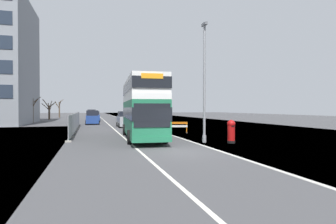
{
  "coord_description": "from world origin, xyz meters",
  "views": [
    {
      "loc": [
        -5.12,
        -15.04,
        2.49
      ],
      "look_at": [
        0.55,
        5.09,
        2.2
      ],
      "focal_mm": 29.63,
      "sensor_mm": 36.0,
      "label": 1
    }
  ],
  "objects_px": {
    "lamppost_foreground": "(204,86)",
    "roadworks_barrier": "(179,126)",
    "red_pillar_postbox": "(231,130)",
    "car_receding_mid": "(92,118)",
    "car_far_side": "(92,115)",
    "car_receding_far": "(95,117)",
    "double_decker_bus": "(142,107)",
    "car_oncoming_near": "(125,120)"
  },
  "relations": [
    {
      "from": "roadworks_barrier",
      "to": "car_receding_mid",
      "type": "bearing_deg",
      "value": 114.33
    },
    {
      "from": "car_oncoming_near",
      "to": "car_far_side",
      "type": "xyz_separation_m",
      "value": [
        -4.18,
        23.54,
        0.05
      ]
    },
    {
      "from": "roadworks_barrier",
      "to": "car_receding_mid",
      "type": "distance_m",
      "value": 19.84
    },
    {
      "from": "lamppost_foreground",
      "to": "car_far_side",
      "type": "relative_size",
      "value": 2.03
    },
    {
      "from": "red_pillar_postbox",
      "to": "car_receding_far",
      "type": "height_order",
      "value": "car_receding_far"
    },
    {
      "from": "double_decker_bus",
      "to": "roadworks_barrier",
      "type": "distance_m",
      "value": 6.1
    },
    {
      "from": "car_receding_mid",
      "to": "car_far_side",
      "type": "height_order",
      "value": "car_far_side"
    },
    {
      "from": "car_oncoming_near",
      "to": "car_receding_far",
      "type": "xyz_separation_m",
      "value": [
        -3.69,
        16.64,
        -0.06
      ]
    },
    {
      "from": "lamppost_foreground",
      "to": "roadworks_barrier",
      "type": "distance_m",
      "value": 8.43
    },
    {
      "from": "double_decker_bus",
      "to": "lamppost_foreground",
      "type": "xyz_separation_m",
      "value": [
        3.87,
        -3.89,
        1.54
      ]
    },
    {
      "from": "red_pillar_postbox",
      "to": "car_oncoming_near",
      "type": "distance_m",
      "value": 19.74
    },
    {
      "from": "roadworks_barrier",
      "to": "car_far_side",
      "type": "distance_m",
      "value": 35.02
    },
    {
      "from": "car_receding_mid",
      "to": "lamppost_foreground",
      "type": "bearing_deg",
      "value": -73.48
    },
    {
      "from": "car_oncoming_near",
      "to": "car_receding_mid",
      "type": "height_order",
      "value": "car_receding_mid"
    },
    {
      "from": "car_far_side",
      "to": "car_oncoming_near",
      "type": "bearing_deg",
      "value": -79.92
    },
    {
      "from": "double_decker_bus",
      "to": "roadworks_barrier",
      "type": "height_order",
      "value": "double_decker_bus"
    },
    {
      "from": "red_pillar_postbox",
      "to": "car_receding_mid",
      "type": "bearing_deg",
      "value": 109.36
    },
    {
      "from": "red_pillar_postbox",
      "to": "car_oncoming_near",
      "type": "height_order",
      "value": "car_oncoming_near"
    },
    {
      "from": "lamppost_foreground",
      "to": "car_receding_far",
      "type": "xyz_separation_m",
      "value": [
        -7.17,
        34.86,
        -3.16
      ]
    },
    {
      "from": "roadworks_barrier",
      "to": "lamppost_foreground",
      "type": "bearing_deg",
      "value": -93.92
    },
    {
      "from": "car_receding_mid",
      "to": "car_receding_far",
      "type": "xyz_separation_m",
      "value": [
        0.47,
        9.08,
        -0.08
      ]
    },
    {
      "from": "car_receding_far",
      "to": "car_oncoming_near",
      "type": "bearing_deg",
      "value": -77.51
    },
    {
      "from": "red_pillar_postbox",
      "to": "roadworks_barrier",
      "type": "bearing_deg",
      "value": 97.87
    },
    {
      "from": "double_decker_bus",
      "to": "car_receding_mid",
      "type": "height_order",
      "value": "double_decker_bus"
    },
    {
      "from": "car_oncoming_near",
      "to": "car_far_side",
      "type": "relative_size",
      "value": 1.07
    },
    {
      "from": "lamppost_foreground",
      "to": "car_receding_far",
      "type": "height_order",
      "value": "lamppost_foreground"
    },
    {
      "from": "double_decker_bus",
      "to": "lamppost_foreground",
      "type": "distance_m",
      "value": 5.7
    },
    {
      "from": "lamppost_foreground",
      "to": "car_receding_mid",
      "type": "distance_m",
      "value": 27.07
    },
    {
      "from": "roadworks_barrier",
      "to": "car_receding_far",
      "type": "xyz_separation_m",
      "value": [
        -7.7,
        27.15,
        0.22
      ]
    },
    {
      "from": "roadworks_barrier",
      "to": "red_pillar_postbox",
      "type": "bearing_deg",
      "value": -82.13
    },
    {
      "from": "roadworks_barrier",
      "to": "car_receding_far",
      "type": "height_order",
      "value": "car_receding_far"
    },
    {
      "from": "roadworks_barrier",
      "to": "car_receding_mid",
      "type": "relative_size",
      "value": 0.47
    },
    {
      "from": "lamppost_foreground",
      "to": "car_oncoming_near",
      "type": "distance_m",
      "value": 18.8
    },
    {
      "from": "red_pillar_postbox",
      "to": "car_receding_mid",
      "type": "relative_size",
      "value": 0.43
    },
    {
      "from": "car_oncoming_near",
      "to": "car_receding_mid",
      "type": "bearing_deg",
      "value": 118.78
    },
    {
      "from": "red_pillar_postbox",
      "to": "car_receding_mid",
      "type": "distance_m",
      "value": 28.21
    },
    {
      "from": "car_oncoming_near",
      "to": "car_receding_mid",
      "type": "distance_m",
      "value": 8.64
    },
    {
      "from": "roadworks_barrier",
      "to": "car_far_side",
      "type": "height_order",
      "value": "car_far_side"
    },
    {
      "from": "red_pillar_postbox",
      "to": "car_far_side",
      "type": "height_order",
      "value": "car_far_side"
    },
    {
      "from": "lamppost_foreground",
      "to": "car_receding_far",
      "type": "relative_size",
      "value": 2.08
    },
    {
      "from": "car_receding_far",
      "to": "car_receding_mid",
      "type": "bearing_deg",
      "value": -92.97
    },
    {
      "from": "double_decker_bus",
      "to": "car_far_side",
      "type": "height_order",
      "value": "double_decker_bus"
    }
  ]
}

